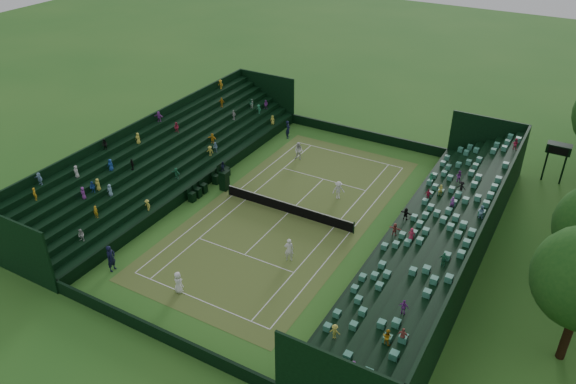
# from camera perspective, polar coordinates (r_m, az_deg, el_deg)

# --- Properties ---
(ground) EXTENTS (160.00, 160.00, 0.00)m
(ground) POSITION_cam_1_polar(r_m,az_deg,el_deg) (45.55, 0.00, -2.16)
(ground) COLOR #296720
(ground) RESTS_ON ground
(court_surface) EXTENTS (12.97, 26.77, 0.01)m
(court_surface) POSITION_cam_1_polar(r_m,az_deg,el_deg) (45.54, 0.00, -2.15)
(court_surface) COLOR #417928
(court_surface) RESTS_ON ground
(perimeter_wall_north) EXTENTS (17.17, 0.20, 1.00)m
(perimeter_wall_north) POSITION_cam_1_polar(r_m,az_deg,el_deg) (57.93, 7.84, 5.76)
(perimeter_wall_north) COLOR black
(perimeter_wall_north) RESTS_ON ground
(perimeter_wall_south) EXTENTS (17.17, 0.20, 1.00)m
(perimeter_wall_south) POSITION_cam_1_polar(r_m,az_deg,el_deg) (35.34, -13.23, -13.73)
(perimeter_wall_south) COLOR black
(perimeter_wall_south) RESTS_ON ground
(perimeter_wall_east) EXTENTS (0.20, 31.77, 1.00)m
(perimeter_wall_east) POSITION_cam_1_polar(r_m,az_deg,el_deg) (42.45, 10.04, -4.66)
(perimeter_wall_east) COLOR black
(perimeter_wall_east) RESTS_ON ground
(perimeter_wall_west) EXTENTS (0.20, 31.77, 1.00)m
(perimeter_wall_west) POSITION_cam_1_polar(r_m,az_deg,el_deg) (49.42, -8.58, 1.01)
(perimeter_wall_west) COLOR black
(perimeter_wall_west) RESTS_ON ground
(north_grandstand) EXTENTS (6.60, 32.00, 4.90)m
(north_grandstand) POSITION_cam_1_polar(r_m,az_deg,el_deg) (41.02, 15.63, -5.05)
(north_grandstand) COLOR black
(north_grandstand) RESTS_ON ground
(south_grandstand) EXTENTS (6.60, 32.00, 4.90)m
(south_grandstand) POSITION_cam_1_polar(r_m,az_deg,el_deg) (51.36, -12.39, 3.16)
(south_grandstand) COLOR black
(south_grandstand) RESTS_ON ground
(tennis_net) EXTENTS (11.67, 0.10, 1.06)m
(tennis_net) POSITION_cam_1_polar(r_m,az_deg,el_deg) (45.26, 0.00, -1.60)
(tennis_net) COLOR black
(tennis_net) RESTS_ON ground
(scoreboard_tower) EXTENTS (2.00, 1.00, 3.70)m
(scoreboard_tower) POSITION_cam_1_polar(r_m,az_deg,el_deg) (53.76, 25.79, 3.86)
(scoreboard_tower) COLOR black
(scoreboard_tower) RESTS_ON ground
(umpire_chair) EXTENTS (0.86, 0.86, 2.71)m
(umpire_chair) POSITION_cam_1_polar(r_m,az_deg,el_deg) (48.50, -6.53, 1.45)
(umpire_chair) COLOR black
(umpire_chair) RESTS_ON ground
(courtside_chairs) EXTENTS (0.55, 5.52, 1.20)m
(courtside_chairs) POSITION_cam_1_polar(r_m,az_deg,el_deg) (49.22, -7.96, 0.87)
(courtside_chairs) COLOR black
(courtside_chairs) RESTS_ON ground
(player_near_west) EXTENTS (0.85, 0.63, 1.60)m
(player_near_west) POSITION_cam_1_polar(r_m,az_deg,el_deg) (38.07, -11.09, -9.00)
(player_near_west) COLOR white
(player_near_west) RESTS_ON ground
(player_near_east) EXTENTS (0.80, 0.71, 1.84)m
(player_near_east) POSITION_cam_1_polar(r_m,az_deg,el_deg) (39.98, 0.10, -5.87)
(player_near_east) COLOR white
(player_near_east) RESTS_ON ground
(player_far_west) EXTENTS (0.92, 0.76, 1.75)m
(player_far_west) POSITION_cam_1_polar(r_m,az_deg,el_deg) (53.31, 1.10, 4.18)
(player_far_west) COLOR white
(player_far_west) RESTS_ON ground
(player_far_east) EXTENTS (1.17, 1.13, 1.60)m
(player_far_east) POSITION_cam_1_polar(r_m,az_deg,el_deg) (47.28, 5.14, 0.20)
(player_far_east) COLOR white
(player_far_east) RESTS_ON ground
(line_judge_north) EXTENTS (0.64, 0.79, 1.87)m
(line_judge_north) POSITION_cam_1_polar(r_m,az_deg,el_deg) (57.57, -0.00, 6.38)
(line_judge_north) COLOR black
(line_judge_north) RESTS_ON ground
(line_judge_south) EXTENTS (0.54, 0.78, 2.03)m
(line_judge_south) POSITION_cam_1_polar(r_m,az_deg,el_deg) (40.90, -17.53, -6.44)
(line_judge_south) COLOR black
(line_judge_south) RESTS_ON ground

